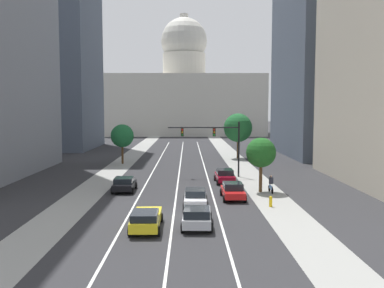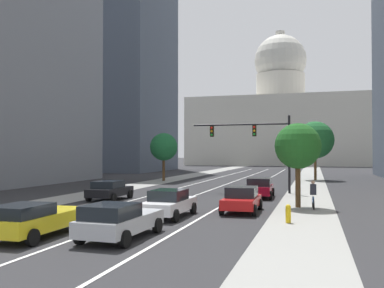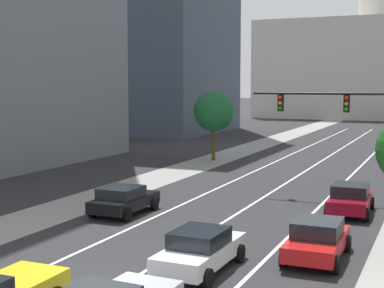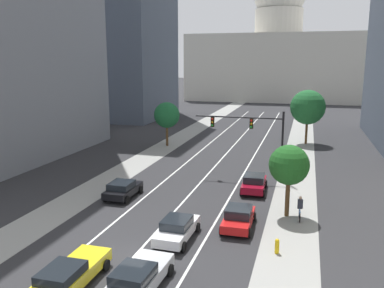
% 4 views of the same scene
% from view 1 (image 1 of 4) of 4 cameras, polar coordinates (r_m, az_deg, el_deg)
% --- Properties ---
extents(ground_plane, '(400.00, 400.00, 0.00)m').
position_cam_1_polar(ground_plane, '(70.73, -1.48, -1.68)').
color(ground_plane, '#2B2B2D').
extents(sidewalk_left, '(3.50, 130.00, 0.01)m').
position_cam_1_polar(sidewalk_left, '(66.45, -8.93, -2.16)').
color(sidewalk_left, gray).
rests_on(sidewalk_left, ground).
extents(sidewalk_right, '(3.50, 130.00, 0.01)m').
position_cam_1_polar(sidewalk_right, '(66.18, 5.88, -2.15)').
color(sidewalk_right, gray).
rests_on(sidewalk_right, ground).
extents(lane_stripe_left, '(0.16, 90.00, 0.01)m').
position_cam_1_polar(lane_stripe_left, '(56.02, -5.19, -3.41)').
color(lane_stripe_left, white).
rests_on(lane_stripe_left, ground).
extents(lane_stripe_center, '(0.16, 90.00, 0.01)m').
position_cam_1_polar(lane_stripe_center, '(55.85, -1.70, -3.41)').
color(lane_stripe_center, white).
rests_on(lane_stripe_center, ground).
extents(lane_stripe_right, '(0.16, 90.00, 0.01)m').
position_cam_1_polar(lane_stripe_right, '(55.89, 1.79, -3.41)').
color(lane_stripe_right, white).
rests_on(lane_stripe_right, ground).
extents(office_tower_far_left, '(15.52, 20.46, 55.29)m').
position_cam_1_polar(office_tower_far_left, '(91.43, -18.32, 17.00)').
color(office_tower_far_left, '#4C5666').
rests_on(office_tower_far_left, ground).
extents(office_tower_far_right, '(18.09, 24.89, 34.94)m').
position_cam_1_polar(office_tower_far_right, '(77.50, 19.15, 11.59)').
color(office_tower_far_right, '#4C5666').
rests_on(office_tower_far_right, ground).
extents(capitol_building, '(48.63, 26.41, 37.67)m').
position_cam_1_polar(capitol_building, '(132.96, -1.09, 6.51)').
color(capitol_building, beige).
rests_on(capitol_building, ground).
extents(car_crimson, '(2.17, 4.24, 1.49)m').
position_cam_1_polar(car_crimson, '(45.37, 4.51, -4.37)').
color(car_crimson, maroon).
rests_on(car_crimson, ground).
extents(car_yellow, '(2.06, 4.73, 1.42)m').
position_cam_1_polar(car_yellow, '(28.14, -6.32, -10.15)').
color(car_yellow, yellow).
rests_on(car_yellow, ground).
extents(car_black, '(2.12, 4.04, 1.40)m').
position_cam_1_polar(car_black, '(41.14, -9.26, -5.42)').
color(car_black, black).
rests_on(car_black, ground).
extents(car_silver, '(2.20, 4.44, 1.46)m').
position_cam_1_polar(car_silver, '(28.62, 0.68, -9.86)').
color(car_silver, '#B2B5BA').
rests_on(car_silver, ground).
extents(car_red, '(2.06, 4.20, 1.47)m').
position_cam_1_polar(car_red, '(37.47, 5.61, -6.37)').
color(car_red, red).
rests_on(car_red, ground).
extents(car_white, '(2.05, 4.41, 1.46)m').
position_cam_1_polar(car_white, '(34.39, 0.46, -7.36)').
color(car_white, silver).
rests_on(car_white, ground).
extents(traffic_signal_mast, '(8.42, 0.39, 6.54)m').
position_cam_1_polar(traffic_signal_mast, '(48.85, 3.31, 0.83)').
color(traffic_signal_mast, black).
rests_on(traffic_signal_mast, ground).
extents(fire_hydrant, '(0.26, 0.35, 0.91)m').
position_cam_1_polar(fire_hydrant, '(34.98, 10.74, -7.71)').
color(fire_hydrant, yellow).
rests_on(fire_hydrant, ground).
extents(cyclist, '(0.38, 1.70, 1.72)m').
position_cam_1_polar(cyclist, '(40.60, 10.76, -5.42)').
color(cyclist, black).
rests_on(cyclist, ground).
extents(street_tree_far_right, '(4.62, 4.62, 7.31)m').
position_cam_1_polar(street_tree_far_right, '(67.54, 6.32, 2.23)').
color(street_tree_far_right, '#51381E').
rests_on(street_tree_far_right, ground).
extents(street_tree_mid_left, '(3.36, 3.36, 5.80)m').
position_cam_1_polar(street_tree_mid_left, '(61.45, -9.54, 1.10)').
color(street_tree_mid_left, '#51381E').
rests_on(street_tree_mid_left, ground).
extents(street_tree_mid_right, '(2.87, 2.87, 5.27)m').
position_cam_1_polar(street_tree_mid_right, '(40.47, 9.43, -1.20)').
color(street_tree_mid_right, '#51381E').
rests_on(street_tree_mid_right, ground).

